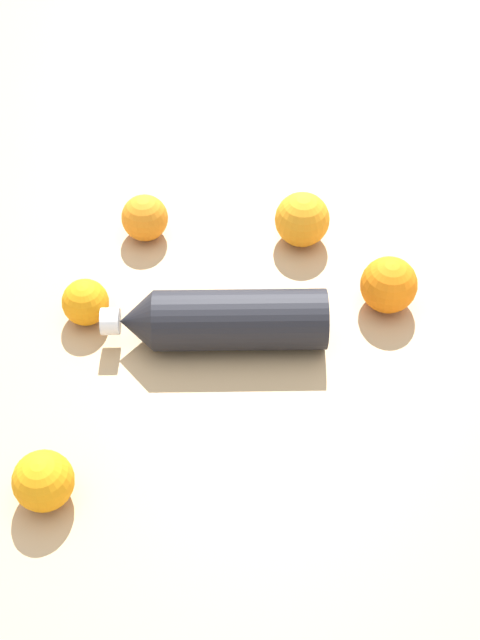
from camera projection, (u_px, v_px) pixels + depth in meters
name	position (u px, v px, depth m)	size (l,w,h in m)	color
ground_plane	(252.00, 373.00, 1.04)	(2.40, 2.40, 0.00)	tan
water_bottle	(221.00, 320.00, 1.05)	(0.20, 0.27, 0.08)	black
orange_0	(145.00, 218.00, 1.19)	(0.07, 0.07, 0.07)	orange
orange_1	(43.00, 481.00, 0.90)	(0.07, 0.07, 0.07)	orange
orange_2	(302.00, 219.00, 1.18)	(0.08, 0.08, 0.08)	orange
orange_3	(389.00, 285.00, 1.09)	(0.07, 0.07, 0.07)	orange
orange_4	(85.00, 302.00, 1.08)	(0.06, 0.06, 0.06)	orange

